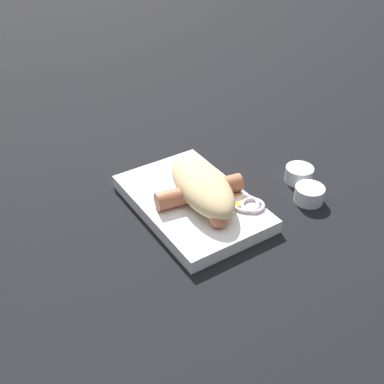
# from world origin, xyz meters

# --- Properties ---
(ground_plane) EXTENTS (3.00, 3.00, 0.00)m
(ground_plane) POSITION_xyz_m (0.00, 0.00, 0.00)
(ground_plane) COLOR black
(food_tray) EXTENTS (0.23, 0.15, 0.02)m
(food_tray) POSITION_xyz_m (0.00, 0.00, 0.01)
(food_tray) COLOR white
(food_tray) RESTS_ON ground_plane
(bread_roll) EXTENTS (0.18, 0.10, 0.05)m
(bread_roll) POSITION_xyz_m (0.01, 0.01, 0.04)
(bread_roll) COLOR #DBBC84
(bread_roll) RESTS_ON food_tray
(sausage) EXTENTS (0.16, 0.14, 0.03)m
(sausage) POSITION_xyz_m (0.01, 0.01, 0.03)
(sausage) COLOR #B26642
(sausage) RESTS_ON food_tray
(pickled_veggies) EXTENTS (0.07, 0.08, 0.01)m
(pickled_veggies) POSITION_xyz_m (0.05, 0.05, 0.02)
(pickled_veggies) COLOR orange
(pickled_veggies) RESTS_ON food_tray
(condiment_cup_near) EXTENTS (0.05, 0.05, 0.03)m
(condiment_cup_near) POSITION_xyz_m (0.08, 0.16, 0.01)
(condiment_cup_near) COLOR silver
(condiment_cup_near) RESTS_ON ground_plane
(condiment_cup_far) EXTENTS (0.05, 0.05, 0.03)m
(condiment_cup_far) POSITION_xyz_m (0.03, 0.19, 0.01)
(condiment_cup_far) COLOR silver
(condiment_cup_far) RESTS_ON ground_plane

